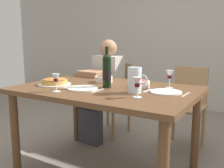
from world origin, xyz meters
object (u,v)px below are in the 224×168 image
(dining_table, at_px, (106,98))
(dinner_plate_left_setting, at_px, (166,92))
(chair_left, at_px, (114,93))
(diner_left, at_px, (102,87))
(baked_tart, at_px, (54,82))
(wine_glass_centre, at_px, (56,79))
(olive_bowl, at_px, (104,79))
(chair_right, at_px, (186,102))
(dinner_plate_right_setting, at_px, (82,88))
(wine_glass_right_diner, at_px, (137,83))
(wine_glass_left_diner, at_px, (170,75))
(water_pitcher, at_px, (135,82))
(wine_bottle, at_px, (107,71))
(salad_bowl, at_px, (142,83))

(dining_table, xyz_separation_m, dinner_plate_left_setting, (0.51, 0.06, 0.10))
(chair_left, height_order, diner_left, diner_left)
(baked_tart, height_order, wine_glass_centre, wine_glass_centre)
(olive_bowl, distance_m, chair_right, 0.97)
(wine_glass_centre, bearing_deg, dinner_plate_left_setting, 28.14)
(baked_tart, distance_m, wine_glass_centre, 0.32)
(dinner_plate_right_setting, xyz_separation_m, diner_left, (-0.33, 0.81, -0.15))
(wine_glass_right_diner, xyz_separation_m, diner_left, (-0.85, 0.86, -0.25))
(diner_left, bearing_deg, dining_table, 130.60)
(chair_left, relative_size, diner_left, 0.75)
(dining_table, distance_m, chair_left, 1.01)
(wine_glass_centre, xyz_separation_m, chair_right, (0.70, 1.24, -0.36))
(olive_bowl, bearing_deg, wine_glass_left_diner, 3.25)
(wine_glass_centre, xyz_separation_m, dinner_plate_right_setting, (0.11, 0.19, -0.09))
(wine_glass_left_diner, distance_m, wine_glass_right_diner, 0.46)
(water_pitcher, xyz_separation_m, wine_glass_left_diner, (0.17, 0.32, 0.02))
(wine_glass_left_diner, bearing_deg, baked_tart, -157.75)
(wine_bottle, bearing_deg, wine_glass_centre, -126.26)
(dinner_plate_left_setting, relative_size, diner_left, 0.21)
(salad_bowl, height_order, olive_bowl, same)
(wine_bottle, xyz_separation_m, chair_left, (-0.45, 0.89, -0.41))
(dinner_plate_right_setting, bearing_deg, wine_glass_right_diner, -4.82)
(olive_bowl, bearing_deg, chair_right, 48.00)
(dinner_plate_right_setting, bearing_deg, wine_glass_centre, -120.99)
(wine_bottle, relative_size, wine_glass_right_diner, 2.36)
(dining_table, xyz_separation_m, wine_glass_right_diner, (0.39, -0.20, 0.19))
(water_pitcher, xyz_separation_m, dinner_plate_left_setting, (0.21, 0.12, -0.08))
(salad_bowl, distance_m, dinner_plate_right_setting, 0.50)
(wine_bottle, bearing_deg, diner_left, 125.61)
(salad_bowl, xyz_separation_m, olive_bowl, (-0.42, 0.05, -0.00))
(baked_tart, relative_size, dinner_plate_left_setting, 1.22)
(water_pitcher, height_order, olive_bowl, water_pitcher)
(olive_bowl, bearing_deg, wine_bottle, -51.92)
(olive_bowl, distance_m, diner_left, 0.56)
(chair_left, xyz_separation_m, diner_left, (-0.02, -0.24, 0.12))
(baked_tart, relative_size, chair_right, 0.34)
(dinner_plate_left_setting, bearing_deg, baked_tart, -169.16)
(water_pitcher, height_order, wine_glass_centre, water_pitcher)
(wine_glass_left_diner, bearing_deg, dinner_plate_right_setting, -145.64)
(wine_glass_left_diner, bearing_deg, dining_table, -151.91)
(wine_glass_left_diner, distance_m, dinner_plate_left_setting, 0.22)
(dinner_plate_right_setting, height_order, chair_right, chair_right)
(wine_glass_left_diner, bearing_deg, wine_glass_centre, -140.00)
(baked_tart, relative_size, chair_left, 0.34)
(wine_glass_centre, distance_m, diner_left, 1.05)
(dinner_plate_left_setting, height_order, diner_left, diner_left)
(wine_glass_centre, relative_size, chair_right, 0.16)
(dining_table, bearing_deg, water_pitcher, -12.87)
(diner_left, bearing_deg, olive_bowl, 129.86)
(baked_tart, height_order, olive_bowl, olive_bowl)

